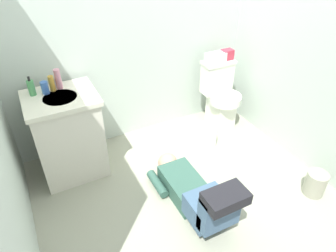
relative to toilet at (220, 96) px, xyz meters
name	(u,v)px	position (x,y,z in m)	size (l,w,h in m)	color
ground_plane	(177,185)	(-0.90, -0.67, -0.39)	(3.00, 2.90, 0.04)	gray
wall_back	(130,25)	(-0.90, 0.33, 0.83)	(2.66, 0.08, 2.40)	#B9C8BD
wall_right	(311,35)	(0.39, -0.67, 0.83)	(0.08, 1.90, 2.40)	#B9C8BD
toilet	(220,96)	(0.00, 0.00, 0.00)	(0.36, 0.46, 0.75)	silver
vanity_cabinet	(68,135)	(-1.70, -0.04, 0.05)	(0.60, 0.52, 0.82)	silver
faucet	(55,84)	(-1.70, 0.10, 0.50)	(0.02, 0.02, 0.10)	silver
person_plumber	(195,193)	(-0.91, -0.98, -0.19)	(0.39, 1.06, 0.52)	#33594C
tissue_box	(216,57)	(-0.04, 0.09, 0.43)	(0.22, 0.11, 0.10)	silver
toiletry_bag	(227,55)	(0.11, 0.09, 0.44)	(0.12, 0.09, 0.11)	#B22D3F
soap_dispenser	(31,88)	(-1.89, 0.08, 0.52)	(0.06, 0.06, 0.17)	#4A9859
bottle_blue	(45,88)	(-1.79, 0.06, 0.51)	(0.06, 0.06, 0.11)	#3B68B9
bottle_amber	(52,83)	(-1.72, 0.08, 0.52)	(0.05, 0.05, 0.14)	gold
bottle_pink	(58,79)	(-1.66, 0.09, 0.54)	(0.05, 0.05, 0.18)	pink
trash_can	(315,183)	(0.13, -1.32, -0.25)	(0.18, 0.18, 0.23)	#999A85
paper_towel_roll	(212,137)	(-0.30, -0.32, -0.27)	(0.11, 0.11, 0.20)	white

